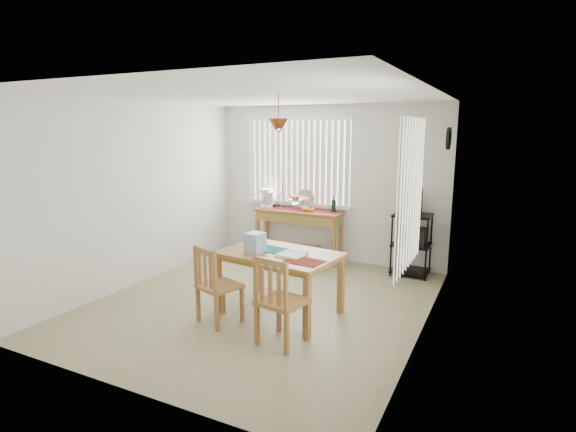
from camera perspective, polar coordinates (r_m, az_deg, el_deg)
The scene contains 10 objects.
ground at distance 5.93m, azimuth -3.28°, elevation -10.91°, with size 4.00×4.50×0.01m, color #958E65.
room_shell at distance 5.54m, azimuth -3.37°, elevation 5.67°, with size 4.20×4.70×2.70m.
sideboard at distance 7.65m, azimuth 1.38°, elevation -0.81°, with size 1.52×0.43×0.85m.
sideboard_items at distance 7.71m, azimuth -0.27°, elevation 1.89°, with size 1.44×0.36×0.65m.
wire_cart at distance 7.07m, azimuth 15.42°, elevation -2.78°, with size 0.56×0.45×0.95m.
cart_items at distance 6.97m, azimuth 15.66°, elevation 1.70°, with size 0.22×0.27×0.39m.
dining_table at distance 5.42m, azimuth -1.14°, elevation -5.53°, with size 1.51×1.08×0.75m.
table_items at distance 5.36m, azimuth -3.08°, elevation -3.79°, with size 1.07×0.64×0.24m.
chair_left at distance 5.24m, azimuth -9.05°, elevation -8.73°, with size 0.53×0.53×0.91m.
chair_right at distance 4.68m, azimuth -1.04°, elevation -10.79°, with size 0.51×0.51×0.95m.
Camera 1 is at (2.73, -4.78, 2.20)m, focal length 28.00 mm.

